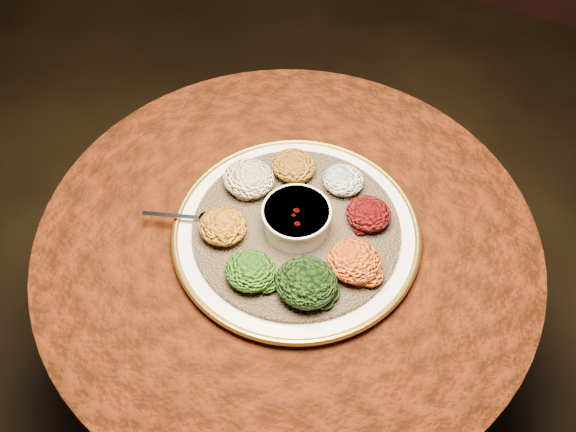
% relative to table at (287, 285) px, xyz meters
% --- Properties ---
extents(table, '(0.96, 0.96, 0.73)m').
position_rel_table_xyz_m(table, '(0.00, 0.00, 0.00)').
color(table, black).
rests_on(table, ground).
extents(platter, '(0.59, 0.59, 0.02)m').
position_rel_table_xyz_m(platter, '(0.01, 0.01, 0.19)').
color(platter, white).
rests_on(platter, table).
extents(injera, '(0.50, 0.50, 0.01)m').
position_rel_table_xyz_m(injera, '(0.01, 0.01, 0.20)').
color(injera, brown).
rests_on(injera, platter).
extents(stew_bowl, '(0.13, 0.13, 0.05)m').
position_rel_table_xyz_m(stew_bowl, '(0.01, 0.01, 0.24)').
color(stew_bowl, silver).
rests_on(stew_bowl, injera).
extents(spoon, '(0.14, 0.06, 0.01)m').
position_rel_table_xyz_m(spoon, '(-0.15, -0.05, 0.21)').
color(spoon, silver).
rests_on(spoon, injera).
extents(portion_ayib, '(0.08, 0.08, 0.04)m').
position_rel_table_xyz_m(portion_ayib, '(0.05, 0.14, 0.23)').
color(portion_ayib, silver).
rests_on(portion_ayib, injera).
extents(portion_kitfo, '(0.09, 0.08, 0.04)m').
position_rel_table_xyz_m(portion_kitfo, '(0.13, 0.08, 0.23)').
color(portion_kitfo, black).
rests_on(portion_kitfo, injera).
extents(portion_tikil, '(0.10, 0.09, 0.05)m').
position_rel_table_xyz_m(portion_tikil, '(0.14, -0.03, 0.23)').
color(portion_tikil, '#C17E10').
rests_on(portion_tikil, injera).
extents(portion_gomen, '(0.11, 0.10, 0.05)m').
position_rel_table_xyz_m(portion_gomen, '(0.09, -0.10, 0.23)').
color(portion_gomen, black).
rests_on(portion_gomen, injera).
extents(portion_mixveg, '(0.09, 0.09, 0.04)m').
position_rel_table_xyz_m(portion_mixveg, '(-0.01, -0.12, 0.23)').
color(portion_mixveg, '#A73B0A').
rests_on(portion_mixveg, injera).
extents(portion_kik, '(0.09, 0.09, 0.04)m').
position_rel_table_xyz_m(portion_kik, '(-0.10, -0.06, 0.23)').
color(portion_kik, '#C06C10').
rests_on(portion_kik, injera).
extents(portion_timatim, '(0.10, 0.10, 0.05)m').
position_rel_table_xyz_m(portion_timatim, '(-0.11, 0.06, 0.23)').
color(portion_timatim, maroon).
rests_on(portion_timatim, injera).
extents(portion_shiro, '(0.09, 0.08, 0.04)m').
position_rel_table_xyz_m(portion_shiro, '(-0.05, 0.13, 0.23)').
color(portion_shiro, '#8E5611').
rests_on(portion_shiro, injera).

